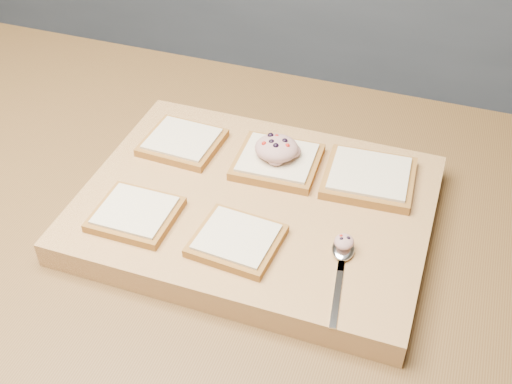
{
  "coord_description": "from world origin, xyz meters",
  "views": [
    {
      "loc": [
        0.33,
        -0.68,
        1.56
      ],
      "look_at": [
        0.1,
        -0.02,
        0.95
      ],
      "focal_mm": 45.0,
      "sensor_mm": 36.0,
      "label": 1
    }
  ],
  "objects_px": {
    "cutting_board": "(256,208)",
    "bread_far_center": "(277,161)",
    "tuna_salad_dollop": "(277,148)",
    "spoon": "(342,255)"
  },
  "relations": [
    {
      "from": "cutting_board",
      "to": "bread_far_center",
      "type": "bearing_deg",
      "value": 85.99
    },
    {
      "from": "bread_far_center",
      "to": "tuna_salad_dollop",
      "type": "height_order",
      "value": "tuna_salad_dollop"
    },
    {
      "from": "tuna_salad_dollop",
      "to": "bread_far_center",
      "type": "bearing_deg",
      "value": -3.93
    },
    {
      "from": "tuna_salad_dollop",
      "to": "spoon",
      "type": "height_order",
      "value": "tuna_salad_dollop"
    },
    {
      "from": "cutting_board",
      "to": "bread_far_center",
      "type": "xyz_separation_m",
      "value": [
        0.01,
        0.08,
        0.03
      ]
    },
    {
      "from": "bread_far_center",
      "to": "cutting_board",
      "type": "bearing_deg",
      "value": -94.01
    },
    {
      "from": "cutting_board",
      "to": "tuna_salad_dollop",
      "type": "xyz_separation_m",
      "value": [
        0.0,
        0.08,
        0.05
      ]
    },
    {
      "from": "cutting_board",
      "to": "spoon",
      "type": "distance_m",
      "value": 0.17
    },
    {
      "from": "cutting_board",
      "to": "bread_far_center",
      "type": "relative_size",
      "value": 3.84
    },
    {
      "from": "bread_far_center",
      "to": "tuna_salad_dollop",
      "type": "distance_m",
      "value": 0.03
    }
  ]
}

